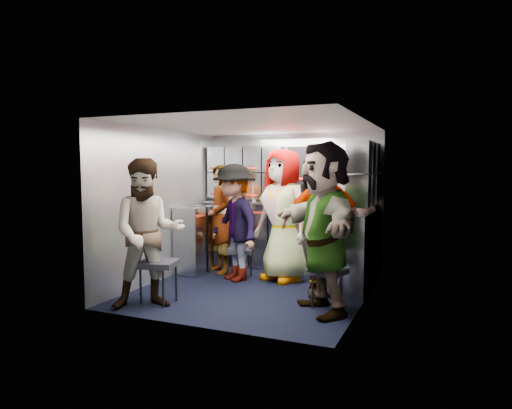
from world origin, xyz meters
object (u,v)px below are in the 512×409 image
at_px(attendant_arc_e, 324,227).
at_px(jump_seat_near_left, 158,266).
at_px(jump_seat_mid_left, 240,252).
at_px(jump_seat_mid_right, 326,257).
at_px(attendant_arc_a, 148,233).
at_px(attendant_arc_c, 283,215).
at_px(jump_seat_center, 287,252).
at_px(jump_seat_near_right, 327,273).
at_px(attendant_arc_b, 234,222).
at_px(attendant_arc_d, 323,227).
at_px(attendant_standing, 220,219).

bearing_deg(attendant_arc_e, jump_seat_near_left, -115.49).
height_order(jump_seat_mid_left, jump_seat_mid_right, jump_seat_mid_right).
relative_size(attendant_arc_a, attendant_arc_c, 0.92).
height_order(jump_seat_center, jump_seat_near_right, jump_seat_near_right).
xyz_separation_m(jump_seat_near_left, attendant_arc_c, (0.96, 1.58, 0.48)).
height_order(jump_seat_near_left, jump_seat_mid_right, jump_seat_near_left).
height_order(attendant_arc_b, attendant_arc_d, attendant_arc_d).
bearing_deg(jump_seat_near_left, jump_seat_mid_right, 36.68).
height_order(jump_seat_near_left, jump_seat_center, jump_seat_near_left).
relative_size(attendant_arc_b, attendant_arc_c, 0.89).
bearing_deg(attendant_arc_d, jump_seat_near_right, -83.14).
height_order(jump_seat_mid_left, attendant_arc_c, attendant_arc_c).
xyz_separation_m(jump_seat_near_left, attendant_arc_d, (1.67, 1.06, 0.41)).
height_order(jump_seat_center, attendant_arc_a, attendant_arc_a).
bearing_deg(attendant_standing, attendant_arc_c, 36.54).
height_order(attendant_standing, attendant_arc_c, attendant_arc_c).
xyz_separation_m(jump_seat_mid_right, attendant_arc_a, (-1.67, -1.42, 0.40)).
distance_m(jump_seat_near_right, attendant_arc_e, 0.57).
relative_size(jump_seat_mid_right, attendant_arc_c, 0.28).
bearing_deg(jump_seat_mid_left, jump_seat_near_right, -30.91).
bearing_deg(jump_seat_near_right, attendant_arc_a, -157.29).
bearing_deg(jump_seat_mid_left, attendant_standing, 157.87).
distance_m(jump_seat_mid_right, attendant_standing, 1.80).
height_order(jump_seat_center, attendant_arc_e, attendant_arc_e).
xyz_separation_m(jump_seat_near_left, jump_seat_center, (0.96, 1.76, -0.07)).
bearing_deg(attendant_arc_a, attendant_arc_d, -0.95).
height_order(jump_seat_near_left, attendant_arc_a, attendant_arc_a).
bearing_deg(jump_seat_near_right, attendant_arc_d, 110.95).
bearing_deg(jump_seat_mid_right, attendant_arc_e, -77.78).
height_order(jump_seat_mid_right, attendant_standing, attendant_standing).
bearing_deg(attendant_arc_a, attendant_arc_b, 39.45).
bearing_deg(jump_seat_center, jump_seat_mid_left, -156.92).
xyz_separation_m(jump_seat_near_left, jump_seat_mid_right, (1.67, 1.24, -0.00)).
height_order(jump_seat_center, jump_seat_mid_right, jump_seat_mid_right).
bearing_deg(attendant_arc_b, jump_seat_mid_right, 31.17).
bearing_deg(attendant_arc_a, jump_seat_center, 25.91).
relative_size(jump_seat_near_left, jump_seat_mid_right, 0.96).
xyz_separation_m(attendant_arc_c, attendant_arc_d, (0.70, -0.52, -0.06)).
xyz_separation_m(jump_seat_mid_right, attendant_arc_b, (-1.32, 0.07, 0.38)).
distance_m(jump_seat_mid_left, jump_seat_center, 0.68).
distance_m(jump_seat_mid_right, attendant_arc_d, 0.45).
bearing_deg(jump_seat_near_left, jump_seat_mid_left, 77.08).
distance_m(jump_seat_mid_right, attendant_arc_a, 2.23).
bearing_deg(attendant_arc_d, attendant_arc_a, -157.42).
bearing_deg(attendant_arc_d, attendant_arc_b, 155.15).
distance_m(jump_seat_near_left, jump_seat_mid_left, 1.53).
height_order(jump_seat_near_right, attendant_arc_c, attendant_arc_c).
bearing_deg(attendant_arc_a, jump_seat_mid_right, 2.83).
xyz_separation_m(attendant_arc_a, attendant_arc_d, (1.67, 1.24, 0.01)).
relative_size(jump_seat_near_right, attendant_arc_e, 0.24).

